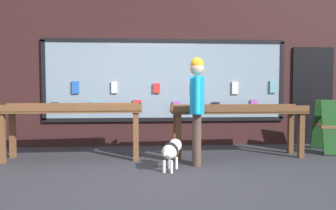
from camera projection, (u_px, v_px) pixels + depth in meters
ground_plane at (159, 174)px, 4.66m from camera, size 40.00×40.00×0.00m
shopfront_facade at (157, 65)px, 6.95m from camera, size 8.26×0.29×3.49m
display_table_left at (72, 115)px, 5.61m from camera, size 2.38×0.66×0.96m
display_table_right at (237, 116)px, 5.81m from camera, size 2.38×0.61×0.92m
person_browsing at (197, 102)px, 5.19m from camera, size 0.29×0.67×1.71m
small_dog at (171, 150)px, 4.89m from camera, size 0.38×0.60×0.44m
sandwich_board_sign at (333, 126)px, 6.23m from camera, size 0.69×0.82×0.99m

